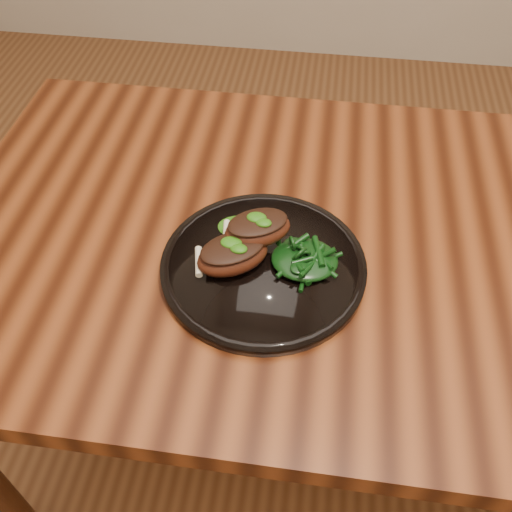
{
  "coord_description": "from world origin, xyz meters",
  "views": [
    {
      "loc": [
        -0.18,
        -0.67,
        1.43
      ],
      "look_at": [
        -0.26,
        -0.09,
        0.78
      ],
      "focal_mm": 40.0,
      "sensor_mm": 36.0,
      "label": 1
    }
  ],
  "objects": [
    {
      "name": "desk",
      "position": [
        0.0,
        0.0,
        0.67
      ],
      "size": [
        1.6,
        0.8,
        0.75
      ],
      "color": "black",
      "rests_on": "ground"
    },
    {
      "name": "plate",
      "position": [
        -0.25,
        -0.09,
        0.76
      ],
      "size": [
        0.32,
        0.32,
        0.02
      ],
      "color": "black",
      "rests_on": "desk"
    },
    {
      "name": "lamb_chop_front",
      "position": [
        -0.29,
        -0.1,
        0.79
      ],
      "size": [
        0.13,
        0.12,
        0.05
      ],
      "color": "#471B0D",
      "rests_on": "plate"
    },
    {
      "name": "lamb_chop_back",
      "position": [
        -0.26,
        -0.06,
        0.81
      ],
      "size": [
        0.12,
        0.11,
        0.05
      ],
      "color": "#471B0D",
      "rests_on": "plate"
    },
    {
      "name": "herb_smear",
      "position": [
        -0.29,
        -0.02,
        0.77
      ],
      "size": [
        0.09,
        0.06,
        0.01
      ],
      "primitive_type": "ellipsoid",
      "color": "#164A07",
      "rests_on": "plate"
    },
    {
      "name": "greens_heap",
      "position": [
        -0.18,
        -0.09,
        0.79
      ],
      "size": [
        0.1,
        0.1,
        0.04
      ],
      "color": "black",
      "rests_on": "plate"
    }
  ]
}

